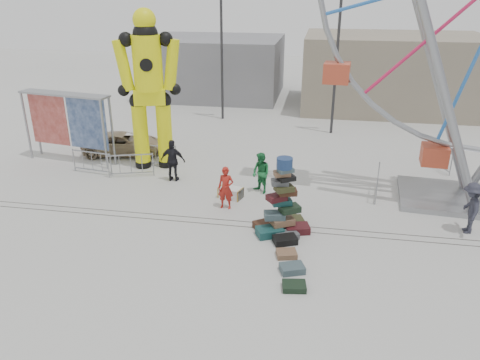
% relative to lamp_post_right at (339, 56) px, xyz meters
% --- Properties ---
extents(ground, '(90.00, 90.00, 0.00)m').
position_rel_lamp_post_right_xyz_m(ground, '(-3.09, -13.00, -4.48)').
color(ground, '#9E9E99').
rests_on(ground, ground).
extents(track_line_near, '(40.00, 0.04, 0.01)m').
position_rel_lamp_post_right_xyz_m(track_line_near, '(-3.09, -12.40, -4.48)').
color(track_line_near, '#47443F').
rests_on(track_line_near, ground).
extents(track_line_far, '(40.00, 0.04, 0.01)m').
position_rel_lamp_post_right_xyz_m(track_line_far, '(-3.09, -12.00, -4.48)').
color(track_line_far, '#47443F').
rests_on(track_line_far, ground).
extents(building_right, '(12.00, 8.00, 5.00)m').
position_rel_lamp_post_right_xyz_m(building_right, '(3.91, 7.00, -1.98)').
color(building_right, gray).
rests_on(building_right, ground).
extents(building_left, '(10.00, 8.00, 4.40)m').
position_rel_lamp_post_right_xyz_m(building_left, '(-9.09, 9.00, -2.28)').
color(building_left, gray).
rests_on(building_left, ground).
extents(lamp_post_right, '(1.41, 0.25, 8.00)m').
position_rel_lamp_post_right_xyz_m(lamp_post_right, '(0.00, 0.00, 0.00)').
color(lamp_post_right, '#2D2D30').
rests_on(lamp_post_right, ground).
extents(lamp_post_left, '(1.41, 0.25, 8.00)m').
position_rel_lamp_post_right_xyz_m(lamp_post_left, '(-7.00, 2.00, 0.00)').
color(lamp_post_left, '#2D2D30').
rests_on(lamp_post_left, ground).
extents(suitcase_tower, '(2.14, 1.87, 2.80)m').
position_rel_lamp_post_right_xyz_m(suitcase_tower, '(-1.90, -12.46, -3.70)').
color(suitcase_tower, '#164343').
rests_on(suitcase_tower, ground).
extents(crash_test_dummy, '(2.97, 1.31, 7.48)m').
position_rel_lamp_post_right_xyz_m(crash_test_dummy, '(-8.52, -7.11, -0.54)').
color(crash_test_dummy, black).
rests_on(crash_test_dummy, ground).
extents(banner_scaffold, '(4.78, 1.56, 3.41)m').
position_rel_lamp_post_right_xyz_m(banner_scaffold, '(-12.80, -7.10, -1.92)').
color(banner_scaffold, gray).
rests_on(banner_scaffold, ground).
extents(steamer_trunk, '(1.06, 0.79, 0.44)m').
position_rel_lamp_post_right_xyz_m(steamer_trunk, '(-4.22, -10.00, -4.26)').
color(steamer_trunk, silver).
rests_on(steamer_trunk, ground).
extents(row_case_0, '(0.92, 0.74, 0.21)m').
position_rel_lamp_post_right_xyz_m(row_case_0, '(-1.84, -11.46, -4.38)').
color(row_case_0, '#34361B').
rests_on(row_case_0, ground).
extents(row_case_1, '(0.84, 0.62, 0.19)m').
position_rel_lamp_post_right_xyz_m(row_case_1, '(-1.93, -12.23, -4.39)').
color(row_case_1, '#4E5155').
rests_on(row_case_1, ground).
extents(row_case_2, '(0.93, 0.78, 0.25)m').
position_rel_lamp_post_right_xyz_m(row_case_2, '(-1.69, -13.30, -4.36)').
color(row_case_2, black).
rests_on(row_case_2, ground).
extents(row_case_3, '(0.75, 0.66, 0.18)m').
position_rel_lamp_post_right_xyz_m(row_case_3, '(-1.57, -14.13, -4.39)').
color(row_case_3, brown).
rests_on(row_case_3, ground).
extents(row_case_4, '(0.87, 0.76, 0.23)m').
position_rel_lamp_post_right_xyz_m(row_case_4, '(-1.33, -14.98, -4.37)').
color(row_case_4, '#3F535A').
rests_on(row_case_4, ground).
extents(row_case_5, '(0.75, 0.61, 0.19)m').
position_rel_lamp_post_right_xyz_m(row_case_5, '(-1.20, -15.86, -4.39)').
color(row_case_5, black).
rests_on(row_case_5, ground).
extents(barricade_dummy_a, '(1.99, 0.39, 1.10)m').
position_rel_lamp_post_right_xyz_m(barricade_dummy_a, '(-11.04, -8.49, -3.93)').
color(barricade_dummy_a, gray).
rests_on(barricade_dummy_a, ground).
extents(barricade_dummy_b, '(1.93, 0.72, 1.10)m').
position_rel_lamp_post_right_xyz_m(barricade_dummy_b, '(-9.13, -8.54, -3.93)').
color(barricade_dummy_b, gray).
rests_on(barricade_dummy_b, ground).
extents(barricade_dummy_c, '(2.00, 0.24, 1.10)m').
position_rel_lamp_post_right_xyz_m(barricade_dummy_c, '(-8.46, -7.10, -3.93)').
color(barricade_dummy_c, gray).
rests_on(barricade_dummy_c, ground).
extents(barricade_wheel_front, '(0.36, 2.00, 1.10)m').
position_rel_lamp_post_right_xyz_m(barricade_wheel_front, '(1.74, -8.66, -3.93)').
color(barricade_wheel_front, gray).
rests_on(barricade_wheel_front, ground).
extents(barricade_wheel_back, '(0.83, 1.90, 1.10)m').
position_rel_lamp_post_right_xyz_m(barricade_wheel_back, '(4.89, -4.98, -3.93)').
color(barricade_wheel_back, gray).
rests_on(barricade_wheel_back, ground).
extents(pedestrian_red, '(0.64, 0.43, 1.71)m').
position_rel_lamp_post_right_xyz_m(pedestrian_red, '(-4.22, -10.96, -3.63)').
color(pedestrian_red, '#A11E17').
rests_on(pedestrian_red, ground).
extents(pedestrian_green, '(1.07, 1.06, 1.75)m').
position_rel_lamp_post_right_xyz_m(pedestrian_green, '(-3.07, -9.25, -3.61)').
color(pedestrian_green, '#1B6E36').
rests_on(pedestrian_green, ground).
extents(pedestrian_black, '(1.12, 0.47, 1.90)m').
position_rel_lamp_post_right_xyz_m(pedestrian_black, '(-7.09, -8.65, -3.53)').
color(pedestrian_black, black).
rests_on(pedestrian_black, ground).
extents(pedestrian_grey, '(0.76, 1.25, 1.88)m').
position_rel_lamp_post_right_xyz_m(pedestrian_grey, '(4.61, -11.38, -3.54)').
color(pedestrian_grey, '#252631').
rests_on(pedestrian_grey, ground).
extents(parked_suv, '(4.34, 2.55, 1.13)m').
position_rel_lamp_post_right_xyz_m(parked_suv, '(-10.72, -5.67, -3.92)').
color(parked_suv, '#9C8564').
rests_on(parked_suv, ground).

